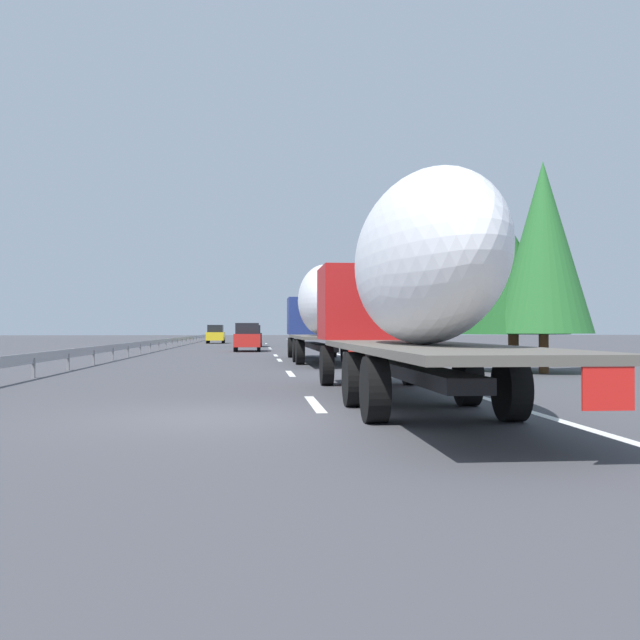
{
  "coord_description": "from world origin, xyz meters",
  "views": [
    {
      "loc": [
        -12.28,
        -0.62,
        1.47
      ],
      "look_at": [
        17.72,
        -3.32,
        1.85
      ],
      "focal_mm": 40.98,
      "sensor_mm": 36.0,
      "label": 1
    }
  ],
  "objects_px": {
    "truck_lead": "(321,308)",
    "road_sign": "(342,321)",
    "car_red_compact": "(247,337)",
    "truck_trailing": "(408,281)",
    "car_yellow_coupe": "(216,334)",
    "car_white_van": "(249,334)",
    "car_black_suv": "(251,336)"
  },
  "relations": [
    {
      "from": "car_red_compact",
      "to": "car_yellow_coupe",
      "type": "height_order",
      "value": "car_yellow_coupe"
    },
    {
      "from": "truck_trailing",
      "to": "car_black_suv",
      "type": "xyz_separation_m",
      "value": [
        47.56,
        3.3,
        -1.49
      ]
    },
    {
      "from": "car_red_compact",
      "to": "road_sign",
      "type": "distance_m",
      "value": 6.84
    },
    {
      "from": "truck_trailing",
      "to": "car_yellow_coupe",
      "type": "height_order",
      "value": "truck_trailing"
    },
    {
      "from": "truck_lead",
      "to": "road_sign",
      "type": "bearing_deg",
      "value": -9.96
    },
    {
      "from": "car_red_compact",
      "to": "truck_lead",
      "type": "bearing_deg",
      "value": -167.82
    },
    {
      "from": "truck_trailing",
      "to": "car_black_suv",
      "type": "relative_size",
      "value": 3.06
    },
    {
      "from": "truck_trailing",
      "to": "car_red_compact",
      "type": "xyz_separation_m",
      "value": [
        34.68,
        3.46,
        -1.46
      ]
    },
    {
      "from": "car_yellow_coupe",
      "to": "road_sign",
      "type": "distance_m",
      "value": 28.01
    },
    {
      "from": "car_red_compact",
      "to": "car_white_van",
      "type": "bearing_deg",
      "value": 0.28
    },
    {
      "from": "car_yellow_coupe",
      "to": "road_sign",
      "type": "height_order",
      "value": "road_sign"
    },
    {
      "from": "truck_lead",
      "to": "car_white_van",
      "type": "relative_size",
      "value": 3.29
    },
    {
      "from": "truck_trailing",
      "to": "car_white_van",
      "type": "bearing_deg",
      "value": 2.95
    },
    {
      "from": "truck_trailing",
      "to": "car_white_van",
      "type": "relative_size",
      "value": 3.31
    },
    {
      "from": "car_white_van",
      "to": "road_sign",
      "type": "xyz_separation_m",
      "value": [
        -34.37,
        -6.74,
        1.07
      ]
    },
    {
      "from": "car_yellow_coupe",
      "to": "car_white_van",
      "type": "height_order",
      "value": "car_yellow_coupe"
    },
    {
      "from": "car_red_compact",
      "to": "car_yellow_coupe",
      "type": "xyz_separation_m",
      "value": [
        27.71,
        3.54,
        0.01
      ]
    },
    {
      "from": "car_red_compact",
      "to": "road_sign",
      "type": "relative_size",
      "value": 1.54
    },
    {
      "from": "truck_trailing",
      "to": "car_red_compact",
      "type": "relative_size",
      "value": 3.21
    },
    {
      "from": "truck_trailing",
      "to": "car_yellow_coupe",
      "type": "xyz_separation_m",
      "value": [
        62.39,
        7.0,
        -1.45
      ]
    },
    {
      "from": "truck_lead",
      "to": "car_red_compact",
      "type": "distance_m",
      "value": 16.48
    },
    {
      "from": "car_red_compact",
      "to": "road_sign",
      "type": "bearing_deg",
      "value": -76.2
    },
    {
      "from": "road_sign",
      "to": "truck_trailing",
      "type": "bearing_deg",
      "value": 175.12
    },
    {
      "from": "car_red_compact",
      "to": "car_white_van",
      "type": "relative_size",
      "value": 1.03
    },
    {
      "from": "car_red_compact",
      "to": "car_white_van",
      "type": "height_order",
      "value": "car_white_van"
    },
    {
      "from": "car_black_suv",
      "to": "road_sign",
      "type": "bearing_deg",
      "value": -150.4
    },
    {
      "from": "truck_lead",
      "to": "car_white_van",
      "type": "xyz_separation_m",
      "value": [
        52.02,
        3.64,
        -1.46
      ]
    },
    {
      "from": "car_white_van",
      "to": "truck_trailing",
      "type": "bearing_deg",
      "value": -177.05
    },
    {
      "from": "car_yellow_coupe",
      "to": "truck_trailing",
      "type": "bearing_deg",
      "value": -173.59
    },
    {
      "from": "truck_lead",
      "to": "car_black_suv",
      "type": "bearing_deg",
      "value": 6.52
    },
    {
      "from": "car_white_van",
      "to": "road_sign",
      "type": "distance_m",
      "value": 35.04
    },
    {
      "from": "truck_trailing",
      "to": "car_yellow_coupe",
      "type": "distance_m",
      "value": 62.8
    }
  ]
}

